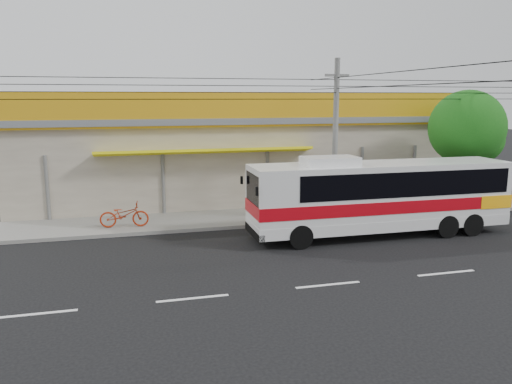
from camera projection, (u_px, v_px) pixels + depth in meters
ground at (300, 259)px, 17.09m from camera, size 120.00×120.00×0.00m
sidewalk at (256, 217)px, 22.78m from camera, size 30.00×3.20×0.15m
lane_markings at (328, 285)px, 14.71m from camera, size 50.00×0.12×0.01m
storefront_building at (230, 155)px, 27.63m from camera, size 22.60×9.20×5.70m
coach_bus at (384, 193)px, 19.79m from camera, size 10.51×2.30×3.23m
motorbike_red at (124, 215)px, 20.65m from camera, size 2.04×0.86×1.04m
utility_pole at (337, 88)px, 20.75m from camera, size 34.00×14.00×7.06m
tree_near at (469, 130)px, 23.47m from camera, size 3.51×3.51×5.82m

